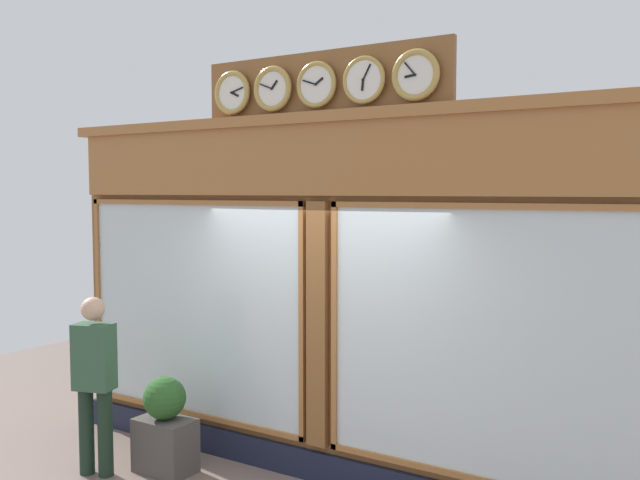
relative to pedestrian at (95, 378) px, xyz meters
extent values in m
cube|color=brown|center=(-1.86, -1.15, 0.71)|extent=(6.11, 0.30, 3.27)
cube|color=#191E33|center=(-1.86, -0.98, -0.79)|extent=(6.11, 0.08, 0.28)
cube|color=#A56936|center=(-1.86, -0.96, 2.02)|extent=(5.99, 0.08, 0.64)
cube|color=#A56936|center=(-1.86, -0.98, 2.39)|extent=(6.23, 0.20, 0.10)
cube|color=silver|center=(-3.42, -0.98, 0.54)|extent=(2.71, 0.02, 2.13)
cube|color=#A56936|center=(-3.42, -0.96, 1.63)|extent=(2.81, 0.04, 0.05)
cube|color=#A56936|center=(-3.42, -0.96, -0.56)|extent=(2.81, 0.04, 0.05)
cube|color=#A56936|center=(-2.04, -0.96, 0.54)|extent=(0.05, 0.04, 2.23)
cube|color=silver|center=(-0.31, -0.98, 0.54)|extent=(2.71, 0.02, 2.13)
cube|color=#A56936|center=(-0.31, -0.96, 1.63)|extent=(2.81, 0.04, 0.05)
cube|color=#A56936|center=(-0.31, -0.96, -0.56)|extent=(2.81, 0.04, 0.05)
cube|color=#A56936|center=(1.07, -0.96, 0.54)|extent=(0.05, 0.04, 2.23)
cube|color=#A56936|center=(-1.69, -0.96, 0.54)|extent=(0.05, 0.04, 2.23)
cube|color=brown|center=(-1.86, -0.97, 0.54)|extent=(0.20, 0.10, 2.23)
cube|color=brown|center=(-1.86, -1.02, 2.67)|extent=(2.50, 0.06, 0.60)
cylinder|color=white|center=(-2.81, -0.94, 2.67)|extent=(0.34, 0.02, 0.34)
torus|color=#B79347|center=(-2.81, -0.93, 2.67)|extent=(0.42, 0.06, 0.42)
cube|color=black|center=(-2.77, -0.92, 2.67)|extent=(0.09, 0.01, 0.03)
cube|color=black|center=(-2.76, -0.92, 2.73)|extent=(0.10, 0.01, 0.12)
sphere|color=black|center=(-2.81, -0.92, 2.67)|extent=(0.02, 0.02, 0.02)
cylinder|color=white|center=(-2.34, -0.94, 2.67)|extent=(0.34, 0.02, 0.34)
torus|color=#B79347|center=(-2.34, -0.93, 2.67)|extent=(0.40, 0.04, 0.40)
cube|color=black|center=(-2.33, -0.92, 2.63)|extent=(0.03, 0.01, 0.09)
cube|color=black|center=(-2.37, -0.92, 2.74)|extent=(0.08, 0.01, 0.13)
sphere|color=black|center=(-2.34, -0.92, 2.67)|extent=(0.02, 0.02, 0.02)
cylinder|color=white|center=(-1.86, -0.94, 2.67)|extent=(0.34, 0.02, 0.34)
torus|color=#B79347|center=(-1.86, -0.93, 2.67)|extent=(0.41, 0.04, 0.41)
cube|color=black|center=(-1.90, -0.92, 2.70)|extent=(0.09, 0.01, 0.07)
cube|color=black|center=(-1.80, -0.92, 2.70)|extent=(0.14, 0.01, 0.06)
sphere|color=black|center=(-1.86, -0.92, 2.67)|extent=(0.02, 0.02, 0.02)
cylinder|color=white|center=(-1.39, -0.94, 2.67)|extent=(0.34, 0.02, 0.34)
torus|color=#B79347|center=(-1.39, -0.93, 2.67)|extent=(0.42, 0.05, 0.42)
cube|color=black|center=(-1.42, -0.92, 2.71)|extent=(0.07, 0.01, 0.08)
cube|color=black|center=(-1.32, -0.92, 2.70)|extent=(0.14, 0.01, 0.06)
sphere|color=black|center=(-1.39, -0.92, 2.67)|extent=(0.02, 0.02, 0.02)
cylinder|color=white|center=(-0.92, -0.94, 2.67)|extent=(0.34, 0.02, 0.34)
torus|color=#B79347|center=(-0.92, -0.93, 2.67)|extent=(0.42, 0.05, 0.42)
cube|color=black|center=(-0.96, -0.92, 2.66)|extent=(0.09, 0.01, 0.05)
cube|color=black|center=(-0.98, -0.92, 2.69)|extent=(0.14, 0.01, 0.05)
sphere|color=black|center=(-0.92, -0.92, 2.67)|extent=(0.02, 0.02, 0.02)
cylinder|color=#1C2F21|center=(0.10, 0.03, -0.52)|extent=(0.14, 0.14, 0.82)
cylinder|color=#1C2F21|center=(-0.10, -0.03, -0.52)|extent=(0.14, 0.14, 0.82)
cube|color=#33563D|center=(0.00, 0.00, 0.20)|extent=(0.41, 0.32, 0.62)
sphere|color=tan|center=(0.00, 0.00, 0.65)|extent=(0.22, 0.22, 0.22)
cube|color=#4C4742|center=(-0.51, -0.39, -0.67)|extent=(0.56, 0.36, 0.51)
sphere|color=#285623|center=(-0.51, -0.39, -0.21)|extent=(0.40, 0.40, 0.40)
camera|label=1|loc=(-5.13, 4.21, 1.74)|focal=38.49mm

